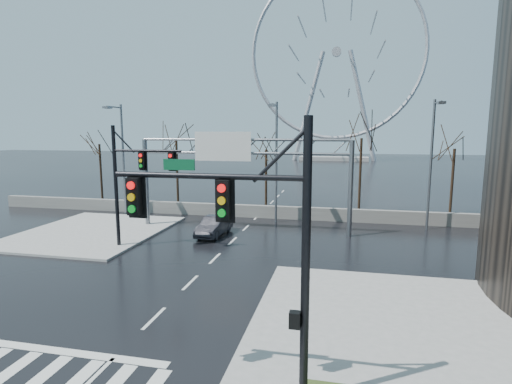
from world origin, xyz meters
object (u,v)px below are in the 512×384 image
(car, at_px, (214,226))
(sign_gantry, at_px, (238,164))
(signal_mast_far, at_px, (131,175))
(signal_mast_near, at_px, (255,234))
(ferris_wheel, at_px, (336,59))

(car, bearing_deg, sign_gantry, 54.85)
(signal_mast_far, height_order, car, signal_mast_far)
(signal_mast_near, xyz_separation_m, ferris_wheel, (-0.14, 99.04, 21.26))
(ferris_wheel, xyz_separation_m, car, (-6.76, -81.73, -25.43))
(car, bearing_deg, signal_mast_near, -63.99)
(ferris_wheel, height_order, car, ferris_wheel)
(signal_mast_far, distance_m, car, 7.24)
(signal_mast_far, bearing_deg, sign_gantry, 47.53)
(sign_gantry, height_order, car, sign_gantry)
(ferris_wheel, bearing_deg, car, -94.73)
(signal_mast_near, bearing_deg, ferris_wheel, 90.08)
(signal_mast_near, bearing_deg, car, 111.75)
(signal_mast_far, bearing_deg, ferris_wheel, 82.80)
(ferris_wheel, distance_m, car, 85.86)
(ferris_wheel, bearing_deg, sign_gantry, -93.84)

